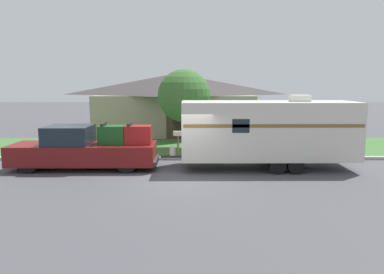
% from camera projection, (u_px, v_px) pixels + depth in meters
% --- Properties ---
extents(ground_plane, '(120.00, 120.00, 0.00)m').
position_uv_depth(ground_plane, '(182.00, 179.00, 14.72)').
color(ground_plane, '#47474C').
extents(curb_strip, '(80.00, 0.30, 0.14)m').
position_uv_depth(curb_strip, '(184.00, 158.00, 18.42)').
color(curb_strip, '#999993').
rests_on(curb_strip, ground_plane).
extents(lawn_strip, '(80.00, 7.00, 0.03)m').
position_uv_depth(lawn_strip, '(184.00, 147.00, 22.04)').
color(lawn_strip, '#3D6B33').
rests_on(lawn_strip, ground_plane).
extents(house_across_street, '(11.99, 7.97, 4.45)m').
position_uv_depth(house_across_street, '(176.00, 102.00, 28.35)').
color(house_across_street, gray).
rests_on(house_across_street, ground_plane).
extents(pickup_truck, '(6.37, 2.03, 2.02)m').
position_uv_depth(pickup_truck, '(86.00, 149.00, 16.40)').
color(pickup_truck, black).
rests_on(pickup_truck, ground_plane).
extents(travel_trailer, '(8.45, 2.45, 3.23)m').
position_uv_depth(travel_trailer, '(268.00, 130.00, 16.35)').
color(travel_trailer, black).
rests_on(travel_trailer, ground_plane).
extents(mailbox, '(0.48, 0.20, 1.34)m').
position_uv_depth(mailbox, '(178.00, 137.00, 18.85)').
color(mailbox, brown).
rests_on(mailbox, ground_plane).
extents(tree_in_yard, '(2.95, 2.95, 4.51)m').
position_uv_depth(tree_in_yard, '(184.00, 96.00, 20.85)').
color(tree_in_yard, brown).
rests_on(tree_in_yard, ground_plane).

